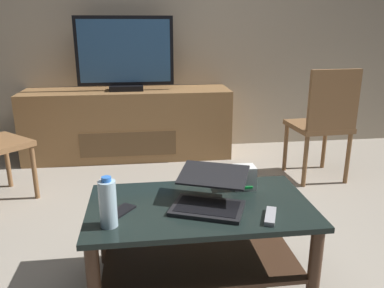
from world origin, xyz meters
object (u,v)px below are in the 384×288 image
(router_box, at_px, (244,177))
(water_bottle_near, at_px, (108,203))
(laptop, at_px, (210,194))
(coffee_table, at_px, (200,230))
(media_cabinet, at_px, (128,124))
(television, at_px, (125,55))
(cell_phone, at_px, (121,211))
(dining_chair, at_px, (324,120))
(tv_remote, at_px, (270,216))

(router_box, height_order, water_bottle_near, water_bottle_near)
(laptop, bearing_deg, router_box, 39.63)
(coffee_table, bearing_deg, media_cabinet, 100.80)
(television, xyz_separation_m, cell_phone, (0.03, -2.12, -0.55))
(cell_phone, bearing_deg, media_cabinet, 127.23)
(water_bottle_near, bearing_deg, dining_chair, 40.72)
(coffee_table, xyz_separation_m, dining_chair, (1.22, 1.25, 0.22))
(television, distance_m, laptop, 2.21)
(router_box, relative_size, water_bottle_near, 0.55)
(dining_chair, bearing_deg, media_cabinet, 152.02)
(coffee_table, relative_size, laptop, 2.40)
(television, xyz_separation_m, laptop, (0.45, -2.10, -0.50))
(media_cabinet, relative_size, router_box, 16.08)
(cell_phone, bearing_deg, water_bottle_near, -72.72)
(television, relative_size, laptop, 2.02)
(media_cabinet, distance_m, cell_phone, 2.14)
(media_cabinet, bearing_deg, cell_phone, -89.27)
(media_cabinet, height_order, water_bottle_near, water_bottle_near)
(dining_chair, relative_size, laptop, 2.12)
(coffee_table, distance_m, television, 2.23)
(router_box, bearing_deg, media_cabinet, 108.75)
(dining_chair, bearing_deg, television, 152.62)
(cell_phone, relative_size, tv_remote, 0.88)
(coffee_table, distance_m, dining_chair, 1.75)
(laptop, distance_m, tv_remote, 0.30)
(coffee_table, xyz_separation_m, media_cabinet, (-0.40, 2.10, 0.03))
(laptop, height_order, tv_remote, laptop)
(television, height_order, router_box, television)
(media_cabinet, xyz_separation_m, water_bottle_near, (-0.02, -2.27, 0.22))
(television, distance_m, cell_phone, 2.19)
(water_bottle_near, bearing_deg, laptop, 17.03)
(dining_chair, relative_size, tv_remote, 5.95)
(dining_chair, xyz_separation_m, router_box, (-0.96, -1.09, -0.02))
(dining_chair, distance_m, water_bottle_near, 2.16)
(media_cabinet, bearing_deg, router_box, -71.25)
(dining_chair, distance_m, tv_remote, 1.70)
(laptop, xyz_separation_m, cell_phone, (-0.42, -0.02, -0.05))
(media_cabinet, bearing_deg, laptop, -78.12)
(dining_chair, xyz_separation_m, water_bottle_near, (-1.63, -1.41, 0.02))
(dining_chair, bearing_deg, tv_remote, -122.88)
(cell_phone, bearing_deg, tv_remote, 23.85)
(dining_chair, bearing_deg, water_bottle_near, -139.28)
(television, height_order, dining_chair, television)
(tv_remote, bearing_deg, router_box, 117.45)
(television, relative_size, cell_phone, 6.48)
(television, relative_size, water_bottle_near, 4.00)
(media_cabinet, bearing_deg, coffee_table, -79.20)
(media_cabinet, relative_size, cell_phone, 14.22)
(coffee_table, height_order, dining_chair, dining_chair)
(router_box, bearing_deg, dining_chair, 48.66)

